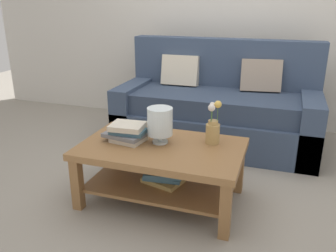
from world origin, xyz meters
TOP-DOWN VIEW (x-y plane):
  - ground_plane at (0.00, 0.00)m, footprint 10.00×10.00m
  - back_wall at (0.00, 1.65)m, footprint 6.40×0.12m
  - couch at (0.07, 0.89)m, footprint 2.01×0.90m
  - coffee_table at (-0.09, -0.40)m, footprint 1.18×0.73m
  - book_stack_main at (-0.37, -0.39)m, footprint 0.33×0.26m
  - glass_hurricane_vase at (-0.12, -0.35)m, footprint 0.19×0.19m
  - flower_pitcher at (0.25, -0.23)m, footprint 0.11×0.11m

SIDE VIEW (x-z plane):
  - ground_plane at x=0.00m, z-range 0.00..0.00m
  - coffee_table at x=-0.09m, z-range 0.10..0.54m
  - couch at x=0.07m, z-range -0.17..0.89m
  - book_stack_main at x=-0.37m, z-range 0.45..0.58m
  - flower_pitcher at x=0.25m, z-range 0.40..0.73m
  - glass_hurricane_vase at x=-0.12m, z-range 0.47..0.74m
  - back_wall at x=0.00m, z-range 0.00..2.70m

